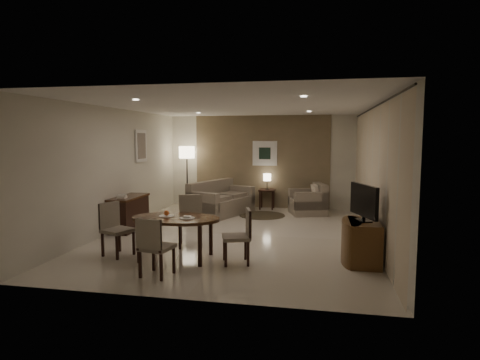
% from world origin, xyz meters
% --- Properties ---
extents(room_shell, '(5.50, 7.00, 2.70)m').
position_xyz_m(room_shell, '(0.00, 0.40, 1.35)').
color(room_shell, beige).
rests_on(room_shell, ground).
extents(taupe_accent, '(3.96, 0.03, 2.70)m').
position_xyz_m(taupe_accent, '(0.00, 3.48, 1.35)').
color(taupe_accent, '#7F6B4F').
rests_on(taupe_accent, wall_back).
extents(curtain_wall, '(0.08, 6.70, 2.58)m').
position_xyz_m(curtain_wall, '(2.68, 0.00, 1.32)').
color(curtain_wall, beige).
rests_on(curtain_wall, wall_right).
extents(curtain_rod, '(0.03, 6.80, 0.03)m').
position_xyz_m(curtain_rod, '(2.68, 0.00, 2.64)').
color(curtain_rod, black).
rests_on(curtain_rod, wall_right).
extents(art_back_frame, '(0.72, 0.03, 0.72)m').
position_xyz_m(art_back_frame, '(0.10, 3.46, 1.60)').
color(art_back_frame, silver).
rests_on(art_back_frame, wall_back).
extents(art_back_canvas, '(0.34, 0.01, 0.34)m').
position_xyz_m(art_back_canvas, '(0.10, 3.44, 1.60)').
color(art_back_canvas, black).
rests_on(art_back_canvas, wall_back).
extents(art_left_frame, '(0.03, 0.60, 0.80)m').
position_xyz_m(art_left_frame, '(-2.72, 1.20, 1.85)').
color(art_left_frame, silver).
rests_on(art_left_frame, wall_left).
extents(art_left_canvas, '(0.01, 0.46, 0.64)m').
position_xyz_m(art_left_canvas, '(-2.71, 1.20, 1.85)').
color(art_left_canvas, gray).
rests_on(art_left_canvas, wall_left).
extents(downlight_nl, '(0.10, 0.10, 0.01)m').
position_xyz_m(downlight_nl, '(-1.40, -1.80, 2.69)').
color(downlight_nl, white).
rests_on(downlight_nl, ceiling).
extents(downlight_nr, '(0.10, 0.10, 0.01)m').
position_xyz_m(downlight_nr, '(1.40, -1.80, 2.69)').
color(downlight_nr, white).
rests_on(downlight_nr, ceiling).
extents(downlight_fl, '(0.10, 0.10, 0.01)m').
position_xyz_m(downlight_fl, '(-1.40, 1.80, 2.69)').
color(downlight_fl, white).
rests_on(downlight_fl, ceiling).
extents(downlight_fr, '(0.10, 0.10, 0.01)m').
position_xyz_m(downlight_fr, '(1.40, 1.80, 2.69)').
color(downlight_fr, white).
rests_on(downlight_fr, ceiling).
extents(console_desk, '(0.48, 1.20, 0.75)m').
position_xyz_m(console_desk, '(-2.49, 0.00, 0.38)').
color(console_desk, '#452816').
rests_on(console_desk, floor).
extents(telephone, '(0.20, 0.14, 0.09)m').
position_xyz_m(telephone, '(-2.49, -0.30, 0.80)').
color(telephone, white).
rests_on(telephone, console_desk).
extents(tv_cabinet, '(0.48, 0.90, 0.70)m').
position_xyz_m(tv_cabinet, '(2.40, -1.50, 0.35)').
color(tv_cabinet, brown).
rests_on(tv_cabinet, floor).
extents(flat_tv, '(0.36, 0.85, 0.60)m').
position_xyz_m(flat_tv, '(2.38, -1.50, 1.02)').
color(flat_tv, black).
rests_on(flat_tv, tv_cabinet).
extents(dining_table, '(1.52, 0.95, 0.71)m').
position_xyz_m(dining_table, '(-0.71, -1.86, 0.36)').
color(dining_table, '#452816').
rests_on(dining_table, floor).
extents(chair_near, '(0.50, 0.50, 0.89)m').
position_xyz_m(chair_near, '(-0.68, -2.72, 0.45)').
color(chair_near, gray).
rests_on(chair_near, floor).
extents(chair_far, '(0.58, 0.58, 0.96)m').
position_xyz_m(chair_far, '(-0.71, -1.06, 0.48)').
color(chair_far, gray).
rests_on(chair_far, floor).
extents(chair_left, '(0.58, 0.58, 0.92)m').
position_xyz_m(chair_left, '(-1.76, -1.88, 0.46)').
color(chair_left, gray).
rests_on(chair_left, floor).
extents(chair_right, '(0.54, 0.54, 0.90)m').
position_xyz_m(chair_right, '(0.35, -1.91, 0.45)').
color(chair_right, gray).
rests_on(chair_right, floor).
extents(plate_a, '(0.26, 0.26, 0.02)m').
position_xyz_m(plate_a, '(-0.89, -1.81, 0.72)').
color(plate_a, white).
rests_on(plate_a, dining_table).
extents(plate_b, '(0.26, 0.26, 0.02)m').
position_xyz_m(plate_b, '(-0.49, -1.91, 0.72)').
color(plate_b, white).
rests_on(plate_b, dining_table).
extents(fruit_apple, '(0.09, 0.09, 0.09)m').
position_xyz_m(fruit_apple, '(-0.89, -1.81, 0.77)').
color(fruit_apple, '#C24E16').
rests_on(fruit_apple, plate_a).
extents(napkin, '(0.12, 0.08, 0.03)m').
position_xyz_m(napkin, '(-0.49, -1.91, 0.74)').
color(napkin, white).
rests_on(napkin, plate_b).
extents(round_rug, '(1.21, 1.21, 0.01)m').
position_xyz_m(round_rug, '(0.20, 2.21, 0.01)').
color(round_rug, '#3D3522').
rests_on(round_rug, floor).
extents(sofa, '(2.11, 1.58, 0.89)m').
position_xyz_m(sofa, '(-0.88, 2.15, 0.44)').
color(sofa, gray).
rests_on(sofa, floor).
extents(armchair, '(1.10, 1.13, 0.82)m').
position_xyz_m(armchair, '(1.38, 2.65, 0.41)').
color(armchair, gray).
rests_on(armchair, floor).
extents(side_table, '(0.45, 0.45, 0.57)m').
position_xyz_m(side_table, '(0.20, 3.23, 0.29)').
color(side_table, black).
rests_on(side_table, floor).
extents(table_lamp, '(0.22, 0.22, 0.50)m').
position_xyz_m(table_lamp, '(0.20, 3.25, 0.82)').
color(table_lamp, '#FFEAC1').
rests_on(table_lamp, side_table).
extents(floor_lamp, '(0.46, 0.46, 1.80)m').
position_xyz_m(floor_lamp, '(-2.15, 3.06, 0.90)').
color(floor_lamp, '#FFE5B7').
rests_on(floor_lamp, floor).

